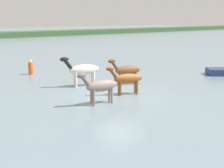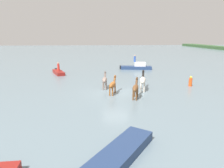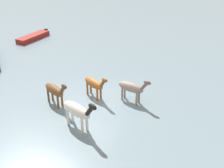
% 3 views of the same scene
% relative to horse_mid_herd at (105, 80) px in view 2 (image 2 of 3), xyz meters
% --- Properties ---
extents(ground_plane, '(216.79, 216.79, 0.00)m').
position_rel_horse_mid_herd_xyz_m(ground_plane, '(1.90, 1.00, -0.94)').
color(ground_plane, slate).
extents(horse_mid_herd, '(2.21, 0.68, 1.71)m').
position_rel_horse_mid_herd_xyz_m(horse_mid_herd, '(0.00, 0.00, 0.00)').
color(horse_mid_herd, gray).
rests_on(horse_mid_herd, ground_plane).
extents(horse_lead, '(2.22, 0.99, 1.73)m').
position_rel_horse_mid_herd_xyz_m(horse_lead, '(3.72, 2.58, 0.01)').
color(horse_lead, brown).
rests_on(horse_lead, ground_plane).
extents(horse_dark_mare, '(2.51, 1.03, 1.95)m').
position_rel_horse_mid_herd_xyz_m(horse_dark_mare, '(1.16, 3.82, 0.13)').
color(horse_dark_mare, silver).
rests_on(horse_dark_mare, ground_plane).
extents(horse_pinto_flank, '(2.13, 1.01, 1.67)m').
position_rel_horse_mid_herd_xyz_m(horse_pinto_flank, '(2.22, 0.66, -0.02)').
color(horse_pinto_flank, brown).
rests_on(horse_pinto_flank, ground_plane).
extents(boat_skiff_near, '(2.19, 5.41, 1.35)m').
position_rel_horse_mid_herd_xyz_m(boat_skiff_near, '(-12.43, 5.96, -0.62)').
color(boat_skiff_near, navy).
rests_on(boat_skiff_near, ground_plane).
extents(boat_motor_center, '(3.97, 2.39, 0.71)m').
position_rel_horse_mid_herd_xyz_m(boat_motor_center, '(-9.05, -6.43, -0.78)').
color(boat_motor_center, maroon).
rests_on(boat_motor_center, ground_plane).
extents(boat_dinghy_port, '(4.53, 3.82, 0.74)m').
position_rel_horse_mid_herd_xyz_m(boat_dinghy_port, '(12.71, 0.11, -0.77)').
color(boat_dinghy_port, navy).
rests_on(boat_dinghy_port, ground_plane).
extents(person_watcher_seated, '(0.32, 0.32, 1.19)m').
position_rel_horse_mid_herd_xyz_m(person_watcher_seated, '(-12.58, 5.60, 0.81)').
color(person_watcher_seated, '#2D51B2').
rests_on(person_watcher_seated, boat_skiff_near).
extents(person_spotter_bow, '(0.32, 0.32, 1.19)m').
position_rel_horse_mid_herd_xyz_m(person_spotter_bow, '(-8.80, -6.34, 0.17)').
color(person_spotter_bow, red).
rests_on(person_spotter_bow, boat_motor_center).
extents(buoy_channel_marker, '(0.36, 0.36, 1.14)m').
position_rel_horse_mid_herd_xyz_m(buoy_channel_marker, '(-0.24, 9.53, -0.43)').
color(buoy_channel_marker, '#E54C19').
rests_on(buoy_channel_marker, ground_plane).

